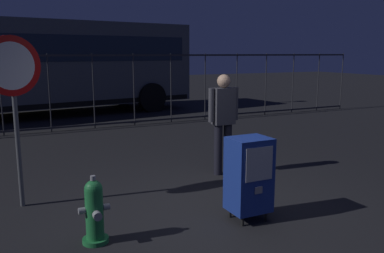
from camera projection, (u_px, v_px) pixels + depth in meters
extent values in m
plane|color=black|center=(212.00, 213.00, 5.15)|extent=(60.00, 60.00, 0.00)
cylinder|color=#1E7238|center=(96.00, 240.00, 4.34)|extent=(0.28, 0.28, 0.05)
cylinder|color=#1E7238|center=(94.00, 214.00, 4.29)|extent=(0.19, 0.19, 0.55)
sphere|color=#1E7238|center=(93.00, 189.00, 4.24)|extent=(0.19, 0.19, 0.19)
cylinder|color=gray|center=(93.00, 178.00, 4.22)|extent=(0.06, 0.06, 0.05)
cylinder|color=gray|center=(97.00, 216.00, 4.17)|extent=(0.09, 0.08, 0.09)
cylinder|color=gray|center=(82.00, 211.00, 4.23)|extent=(0.07, 0.07, 0.07)
cylinder|color=gray|center=(106.00, 207.00, 4.34)|extent=(0.07, 0.07, 0.07)
cylinder|color=black|center=(243.00, 221.00, 4.75)|extent=(0.04, 0.04, 0.12)
cylinder|color=black|center=(266.00, 216.00, 4.90)|extent=(0.04, 0.04, 0.12)
cylinder|color=black|center=(230.00, 213.00, 5.00)|extent=(0.04, 0.04, 0.12)
cylinder|color=black|center=(253.00, 208.00, 5.14)|extent=(0.04, 0.04, 0.12)
cube|color=navy|center=(249.00, 174.00, 4.86)|extent=(0.48, 0.40, 0.90)
cube|color=#B2B7BF|center=(259.00, 164.00, 4.64)|extent=(0.36, 0.01, 0.40)
cube|color=gray|center=(259.00, 190.00, 4.70)|extent=(0.10, 0.02, 0.08)
cylinder|color=#4C4F54|center=(16.00, 125.00, 5.19)|extent=(0.06, 0.06, 2.20)
cylinder|color=red|center=(12.00, 66.00, 5.04)|extent=(0.71, 0.31, 0.76)
cylinder|color=white|center=(12.00, 66.00, 5.02)|extent=(0.56, 0.23, 0.60)
cylinder|color=black|center=(218.00, 150.00, 6.71)|extent=(0.14, 0.14, 0.85)
cylinder|color=black|center=(227.00, 149.00, 6.79)|extent=(0.14, 0.14, 0.85)
cube|color=#3F3F47|center=(223.00, 106.00, 6.62)|extent=(0.36, 0.20, 0.60)
sphere|color=tan|center=(224.00, 81.00, 6.55)|extent=(0.22, 0.22, 0.22)
cylinder|color=#3F3F47|center=(211.00, 105.00, 6.51)|extent=(0.09, 0.09, 0.55)
cylinder|color=#3F3F47|center=(235.00, 104.00, 6.71)|extent=(0.09, 0.09, 0.55)
cube|color=#2D2D33|center=(92.00, 55.00, 10.60)|extent=(18.00, 0.04, 0.05)
cube|color=#2D2D33|center=(95.00, 125.00, 10.93)|extent=(18.00, 0.04, 0.05)
cylinder|color=#2D2D33|center=(1.00, 95.00, 9.80)|extent=(0.03, 0.03, 2.00)
cylinder|color=#2D2D33|center=(49.00, 93.00, 10.29)|extent=(0.03, 0.03, 2.00)
cylinder|color=#2D2D33|center=(94.00, 91.00, 10.77)|extent=(0.03, 0.03, 2.00)
cylinder|color=#2D2D33|center=(134.00, 90.00, 11.26)|extent=(0.03, 0.03, 2.00)
cylinder|color=#2D2D33|center=(171.00, 88.00, 11.75)|extent=(0.03, 0.03, 2.00)
cylinder|color=#2D2D33|center=(205.00, 87.00, 12.24)|extent=(0.03, 0.03, 2.00)
cylinder|color=#2D2D33|center=(237.00, 86.00, 12.72)|extent=(0.03, 0.03, 2.00)
cylinder|color=#2D2D33|center=(266.00, 84.00, 13.21)|extent=(0.03, 0.03, 2.00)
cylinder|color=#2D2D33|center=(293.00, 83.00, 13.70)|extent=(0.03, 0.03, 2.00)
cylinder|color=#2D2D33|center=(318.00, 82.00, 14.18)|extent=(0.03, 0.03, 2.00)
cylinder|color=#2D2D33|center=(342.00, 81.00, 14.67)|extent=(0.03, 0.03, 2.00)
cube|color=#4C5156|center=(29.00, 64.00, 12.73)|extent=(10.74, 3.92, 2.65)
cube|color=#1E2838|center=(28.00, 48.00, 12.64)|extent=(10.12, 3.86, 0.80)
cube|color=black|center=(32.00, 102.00, 12.95)|extent=(10.54, 3.91, 0.16)
cylinder|color=black|center=(152.00, 97.00, 13.94)|extent=(1.03, 0.42, 1.00)
cylinder|color=black|center=(121.00, 92.00, 15.98)|extent=(1.03, 0.42, 1.00)
cylinder|color=black|center=(47.00, 92.00, 15.75)|extent=(1.01, 0.31, 1.00)
cylinder|color=black|center=(42.00, 87.00, 17.99)|extent=(1.01, 0.31, 1.00)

